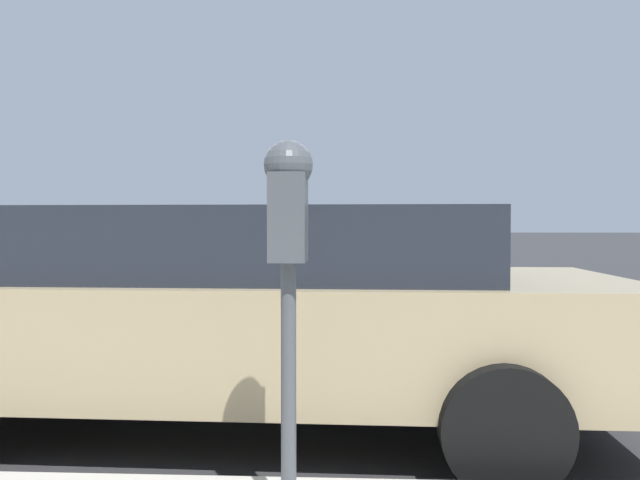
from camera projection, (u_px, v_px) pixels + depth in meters
ground_plane at (259, 386)px, 5.06m from camera, size 220.00×220.00×0.00m
parking_meter at (288, 231)px, 2.40m from camera, size 0.21×0.19×1.48m
car_tan at (240, 308)px, 4.08m from camera, size 2.23×5.00×1.42m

